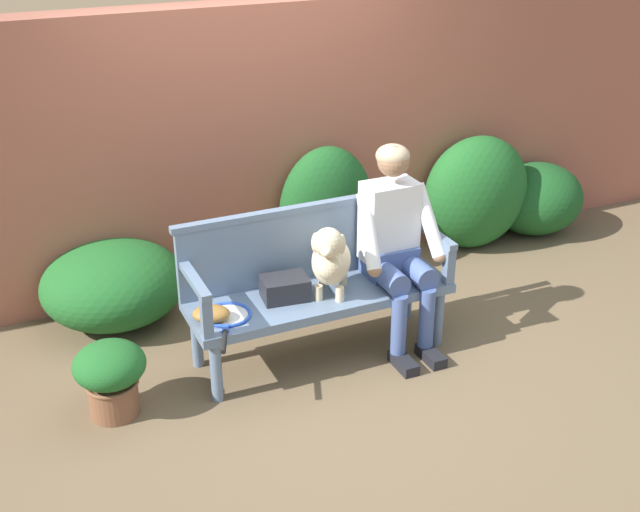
# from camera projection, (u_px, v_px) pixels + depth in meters

# --- Properties ---
(ground_plane) EXTENTS (40.00, 40.00, 0.00)m
(ground_plane) POSITION_uv_depth(u_px,v_px,m) (320.00, 354.00, 5.21)
(ground_plane) COLOR brown
(brick_garden_fence) EXTENTS (8.00, 0.30, 2.01)m
(brick_garden_fence) POSITION_uv_depth(u_px,v_px,m) (244.00, 145.00, 5.88)
(brick_garden_fence) COLOR #9E5642
(brick_garden_fence) RESTS_ON ground
(hedge_bush_mid_right) EXTENTS (0.74, 0.49, 1.02)m
(hedge_bush_mid_right) POSITION_uv_depth(u_px,v_px,m) (327.00, 212.00, 6.02)
(hedge_bush_mid_right) COLOR #194C1E
(hedge_bush_mid_right) RESTS_ON ground
(hedge_bush_mid_left) EXTENTS (0.90, 0.59, 0.93)m
(hedge_bush_mid_left) POSITION_uv_depth(u_px,v_px,m) (476.00, 192.00, 6.50)
(hedge_bush_mid_left) COLOR #1E5B23
(hedge_bush_mid_left) RESTS_ON ground
(hedge_bush_far_left) EXTENTS (0.81, 0.72, 0.60)m
(hedge_bush_far_left) POSITION_uv_depth(u_px,v_px,m) (536.00, 198.00, 6.82)
(hedge_bush_far_left) COLOR #194C1E
(hedge_bush_far_left) RESTS_ON ground
(hedge_bush_far_right) EXTENTS (0.98, 0.93, 0.55)m
(hedge_bush_far_right) POSITION_uv_depth(u_px,v_px,m) (113.00, 284.00, 5.49)
(hedge_bush_far_right) COLOR #1E5B23
(hedge_bush_far_right) RESTS_ON ground
(garden_bench) EXTENTS (1.66, 0.52, 0.45)m
(garden_bench) POSITION_uv_depth(u_px,v_px,m) (320.00, 300.00, 5.04)
(garden_bench) COLOR slate
(garden_bench) RESTS_ON ground
(bench_backrest) EXTENTS (1.70, 0.06, 0.50)m
(bench_backrest) POSITION_uv_depth(u_px,v_px,m) (305.00, 241.00, 5.09)
(bench_backrest) COLOR slate
(bench_backrest) RESTS_ON garden_bench
(bench_armrest_left_end) EXTENTS (0.06, 0.52, 0.28)m
(bench_armrest_left_end) POSITION_uv_depth(u_px,v_px,m) (199.00, 295.00, 4.56)
(bench_armrest_left_end) COLOR slate
(bench_armrest_left_end) RESTS_ON garden_bench
(bench_armrest_right_end) EXTENTS (0.06, 0.52, 0.28)m
(bench_armrest_right_end) POSITION_uv_depth(u_px,v_px,m) (439.00, 246.00, 5.14)
(bench_armrest_right_end) COLOR slate
(bench_armrest_right_end) RESTS_ON garden_bench
(person_seated) EXTENTS (0.56, 0.66, 1.32)m
(person_seated) POSITION_uv_depth(u_px,v_px,m) (395.00, 239.00, 5.07)
(person_seated) COLOR black
(person_seated) RESTS_ON ground
(dog_on_bench) EXTENTS (0.39, 0.48, 0.50)m
(dog_on_bench) POSITION_uv_depth(u_px,v_px,m) (330.00, 259.00, 4.87)
(dog_on_bench) COLOR beige
(dog_on_bench) RESTS_ON garden_bench
(tennis_racket) EXTENTS (0.37, 0.58, 0.03)m
(tennis_racket) POSITION_uv_depth(u_px,v_px,m) (227.00, 317.00, 4.72)
(tennis_racket) COLOR blue
(tennis_racket) RESTS_ON garden_bench
(baseball_glove) EXTENTS (0.27, 0.24, 0.09)m
(baseball_glove) POSITION_uv_depth(u_px,v_px,m) (211.00, 314.00, 4.68)
(baseball_glove) COLOR #9E6B2D
(baseball_glove) RESTS_ON garden_bench
(sports_bag) EXTENTS (0.30, 0.23, 0.14)m
(sports_bag) POSITION_uv_depth(u_px,v_px,m) (285.00, 288.00, 4.91)
(sports_bag) COLOR #232328
(sports_bag) RESTS_ON garden_bench
(potted_plant) EXTENTS (0.41, 0.41, 0.45)m
(potted_plant) POSITION_uv_depth(u_px,v_px,m) (111.00, 375.00, 4.54)
(potted_plant) COLOR brown
(potted_plant) RESTS_ON ground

